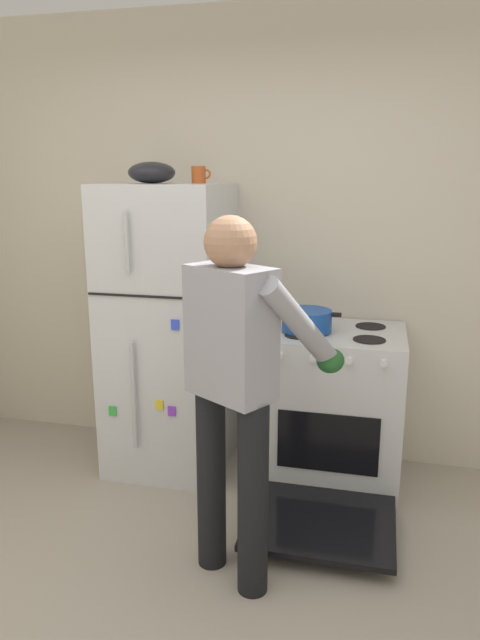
{
  "coord_description": "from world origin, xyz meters",
  "views": [
    {
      "loc": [
        0.74,
        -1.6,
        1.75
      ],
      "look_at": [
        0.04,
        1.32,
        1.0
      ],
      "focal_mm": 32.8,
      "sensor_mm": 36.0,
      "label": 1
    }
  ],
  "objects_px": {
    "refrigerator": "(170,330)",
    "mixing_bowl": "(152,173)",
    "red_pot": "(307,320)",
    "coffee_mug": "(199,175)",
    "person_cook": "(238,371)",
    "stove_range": "(333,410)"
  },
  "relations": [
    {
      "from": "coffee_mug",
      "to": "stove_range",
      "type": "bearing_deg",
      "value": -4.84
    },
    {
      "from": "refrigerator",
      "to": "stove_range",
      "type": "distance_m",
      "value": 1.07
    },
    {
      "from": "refrigerator",
      "to": "mixing_bowl",
      "type": "height_order",
      "value": "mixing_bowl"
    },
    {
      "from": "refrigerator",
      "to": "person_cook",
      "type": "height_order",
      "value": "refrigerator"
    },
    {
      "from": "refrigerator",
      "to": "red_pot",
      "type": "bearing_deg",
      "value": -3.45
    },
    {
      "from": "refrigerator",
      "to": "person_cook",
      "type": "bearing_deg",
      "value": -55.41
    },
    {
      "from": "refrigerator",
      "to": "mixing_bowl",
      "type": "relative_size",
      "value": 6.42
    },
    {
      "from": "person_cook",
      "to": "stove_range",
      "type": "bearing_deg",
      "value": 70.04
    },
    {
      "from": "mixing_bowl",
      "to": "red_pot",
      "type": "bearing_deg",
      "value": -3.17
    },
    {
      "from": "coffee_mug",
      "to": "mixing_bowl",
      "type": "xyz_separation_m",
      "value": [
        -0.26,
        -0.05,
        0.01
      ]
    },
    {
      "from": "red_pot",
      "to": "mixing_bowl",
      "type": "bearing_deg",
      "value": 176.83
    },
    {
      "from": "coffee_mug",
      "to": "red_pot",
      "type": "bearing_deg",
      "value": -8.87
    },
    {
      "from": "red_pot",
      "to": "coffee_mug",
      "type": "height_order",
      "value": "coffee_mug"
    },
    {
      "from": "refrigerator",
      "to": "person_cook",
      "type": "xyz_separation_m",
      "value": [
        0.65,
        -0.94,
        0.11
      ]
    },
    {
      "from": "coffee_mug",
      "to": "mixing_bowl",
      "type": "relative_size",
      "value": 0.42
    },
    {
      "from": "coffee_mug",
      "to": "mixing_bowl",
      "type": "bearing_deg",
      "value": -169.22
    },
    {
      "from": "refrigerator",
      "to": "mixing_bowl",
      "type": "distance_m",
      "value": 0.91
    },
    {
      "from": "red_pot",
      "to": "coffee_mug",
      "type": "xyz_separation_m",
      "value": [
        -0.64,
        0.1,
        0.78
      ]
    },
    {
      "from": "coffee_mug",
      "to": "mixing_bowl",
      "type": "height_order",
      "value": "mixing_bowl"
    },
    {
      "from": "stove_range",
      "to": "mixing_bowl",
      "type": "relative_size",
      "value": 4.6
    },
    {
      "from": "stove_range",
      "to": "mixing_bowl",
      "type": "height_order",
      "value": "mixing_bowl"
    },
    {
      "from": "stove_range",
      "to": "mixing_bowl",
      "type": "bearing_deg",
      "value": 179.04
    }
  ]
}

